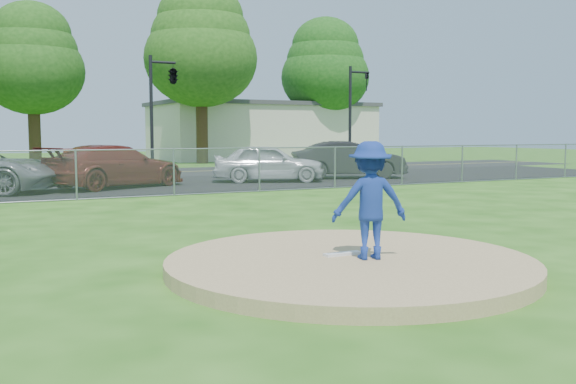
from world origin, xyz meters
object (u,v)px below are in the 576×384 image
object	(u,v)px
tree_right	(201,44)
traffic_signal_center	(171,78)
commercial_building	(261,131)
pitcher	(370,200)
traffic_signal_right	(354,108)
parked_car_pearl	(269,163)
parked_car_charcoal	(348,160)
tree_center	(32,58)
parked_car_darkred	(115,166)
tree_far_right	(325,66)

from	to	relation	value
tree_right	traffic_signal_center	bearing A→B (deg)	-116.71
commercial_building	pitcher	distance (m)	41.35
pitcher	traffic_signal_right	bearing A→B (deg)	-104.47
commercial_building	pitcher	bearing A→B (deg)	-112.46
traffic_signal_right	parked_car_pearl	xyz separation A→B (m)	(-8.05, -6.09, -2.58)
pitcher	parked_car_charcoal	xyz separation A→B (m)	(9.97, 16.29, -0.23)
tree_center	parked_car_charcoal	distance (m)	21.85
tree_center	parked_car_darkred	distance (m)	18.99
tree_right	parked_car_charcoal	size ratio (longest dim) A/B	2.36
tree_right	parked_car_charcoal	xyz separation A→B (m)	(1.18, -15.90, -6.83)
tree_far_right	traffic_signal_center	xyz separation A→B (m)	(-16.03, -13.00, -2.45)
commercial_building	parked_car_darkred	bearing A→B (deg)	-125.93
tree_right	parked_car_darkred	world-z (taller)	tree_right
tree_far_right	tree_center	bearing A→B (deg)	-177.27
traffic_signal_center	parked_car_darkred	world-z (taller)	traffic_signal_center
tree_far_right	traffic_signal_center	world-z (taller)	tree_far_right
tree_far_right	parked_car_pearl	size ratio (longest dim) A/B	2.36
tree_right	tree_far_right	distance (m)	11.42
tree_right	parked_car_darkred	size ratio (longest dim) A/B	2.15
tree_far_right	parked_car_pearl	world-z (taller)	tree_far_right
traffic_signal_center	tree_center	bearing A→B (deg)	112.49
traffic_signal_right	pitcher	xyz separation A→B (m)	(-14.03, -22.20, -2.31)
commercial_building	pitcher	size ratio (longest dim) A/B	9.61
commercial_building	tree_right	xyz separation A→B (m)	(-7.00, -6.00, 5.49)
pitcher	parked_car_darkred	bearing A→B (deg)	-71.38
commercial_building	tree_far_right	size ratio (longest dim) A/B	1.53
tree_center	tree_far_right	bearing A→B (deg)	2.73
parked_car_darkred	parked_car_pearl	distance (m)	6.21
traffic_signal_right	traffic_signal_center	bearing A→B (deg)	-180.00
commercial_building	tree_center	bearing A→B (deg)	-166.76
tree_center	commercial_building	bearing A→B (deg)	13.24
tree_far_right	traffic_signal_right	world-z (taller)	tree_far_right
traffic_signal_center	parked_car_charcoal	xyz separation A→B (m)	(6.21, -5.90, -3.79)
tree_center	traffic_signal_right	size ratio (longest dim) A/B	1.76
tree_far_right	parked_car_darkred	bearing A→B (deg)	-136.35
tree_center	tree_right	world-z (taller)	tree_right
tree_right	traffic_signal_right	size ratio (longest dim) A/B	2.08
tree_right	traffic_signal_right	world-z (taller)	tree_right
tree_center	parked_car_charcoal	size ratio (longest dim) A/B	1.99
commercial_building	traffic_signal_right	size ratio (longest dim) A/B	2.93
tree_far_right	traffic_signal_right	xyz separation A→B (m)	(-5.76, -13.00, -3.70)
tree_far_right	parked_car_pearl	xyz separation A→B (m)	(-13.81, -19.09, -6.28)
tree_far_right	parked_car_charcoal	world-z (taller)	tree_far_right
tree_right	parked_car_pearl	size ratio (longest dim) A/B	2.56
commercial_building	traffic_signal_center	distance (m)	20.17
traffic_signal_center	parked_car_charcoal	size ratio (longest dim) A/B	1.13
pitcher	tree_far_right	bearing A→B (deg)	-101.53
tree_center	pitcher	size ratio (longest dim) A/B	5.77
commercial_building	tree_center	size ratio (longest dim) A/B	1.67
commercial_building	tree_right	world-z (taller)	tree_right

